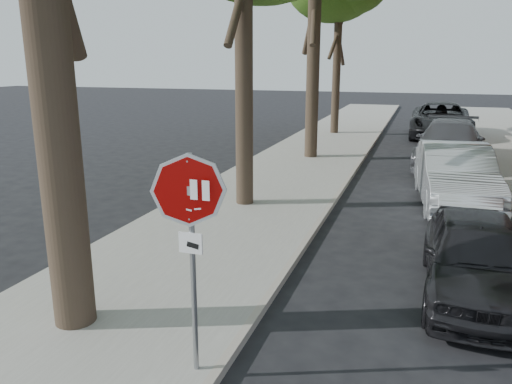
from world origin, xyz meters
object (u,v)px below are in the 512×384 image
(car_b, at_px, (455,176))
(car_c, at_px, (449,144))
(car_a, at_px, (476,257))
(stop_sign, at_px, (190,223))
(car_d, at_px, (441,120))

(car_b, relative_size, car_c, 0.87)
(car_b, xyz_separation_m, car_c, (0.07, 5.49, 0.01))
(car_a, height_order, car_c, car_c)
(stop_sign, xyz_separation_m, car_b, (3.23, 8.94, -1.15))
(stop_sign, bearing_deg, car_d, 81.72)
(car_a, height_order, car_b, car_b)
(car_a, relative_size, car_d, 0.64)
(car_a, relative_size, car_b, 0.81)
(car_a, bearing_deg, car_d, 90.45)
(car_b, bearing_deg, car_d, 84.86)
(stop_sign, height_order, car_b, stop_sign)
(car_c, height_order, car_d, car_d)
(car_d, bearing_deg, stop_sign, -98.17)
(car_a, distance_m, car_c, 11.02)
(car_d, bearing_deg, car_b, -89.59)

